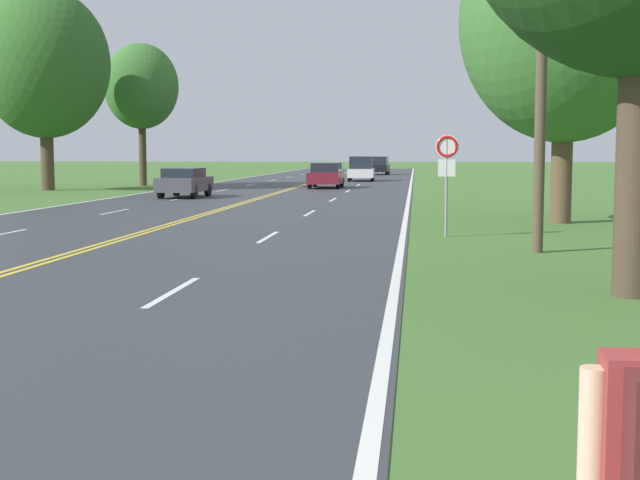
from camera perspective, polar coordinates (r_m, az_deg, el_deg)
traffic_sign at (r=23.11m, az=8.12°, el=5.10°), size 0.60×0.10×2.63m
utility_pole_midground at (r=19.97m, az=14.01°, el=11.29°), size 1.80×0.24×8.10m
tree_behind_sign at (r=28.63m, az=15.44°, el=13.36°), size 6.40×6.40×9.82m
tree_mid_treeline at (r=53.55m, az=-17.22°, el=10.72°), size 7.32×7.32×11.38m
tree_right_cluster at (r=59.15m, az=-11.36°, el=9.59°), size 4.75×4.75×9.12m
car_dark_grey_sedan_nearest at (r=43.32m, az=-8.66°, el=3.70°), size 1.94×4.03×1.42m
car_maroon_sedan_approaching at (r=54.18m, az=0.40°, el=4.18°), size 1.89×4.50×1.52m
car_white_van_mid_near at (r=67.25m, az=2.66°, el=4.60°), size 2.02×4.66×1.85m
car_black_van_mid_far at (r=86.05m, az=3.83°, el=4.80°), size 1.92×4.17×1.75m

